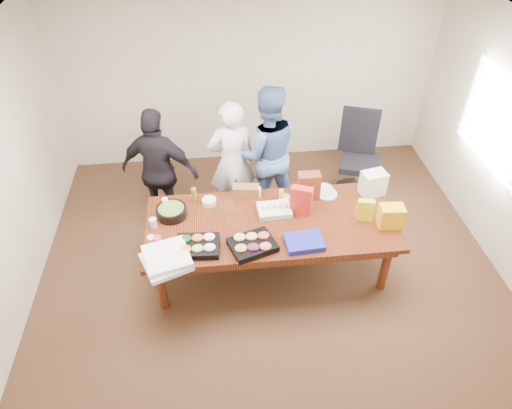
{
  "coord_description": "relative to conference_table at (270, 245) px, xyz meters",
  "views": [
    {
      "loc": [
        -0.59,
        -3.82,
        4.21
      ],
      "look_at": [
        -0.16,
        0.1,
        0.93
      ],
      "focal_mm": 32.39,
      "sensor_mm": 36.0,
      "label": 1
    }
  ],
  "objects": [
    {
      "name": "pizza_box_lower",
      "position": [
        -1.14,
        -0.52,
        0.4
      ],
      "size": [
        0.57,
        0.57,
        0.05
      ],
      "primitive_type": "cube",
      "rotation": [
        0.0,
        0.0,
        0.38
      ],
      "color": "white",
      "rests_on": "conference_table"
    },
    {
      "name": "chip_bag_yellow",
      "position": [
        1.05,
        -0.07,
        0.51
      ],
      "size": [
        0.19,
        0.11,
        0.27
      ],
      "primitive_type": "cube",
      "rotation": [
        0.0,
        0.0,
        -0.24
      ],
      "color": "yellow",
      "rests_on": "conference_table"
    },
    {
      "name": "chip_bag_orange",
      "position": [
        0.35,
        0.16,
        0.5
      ],
      "size": [
        0.17,
        0.11,
        0.25
      ],
      "primitive_type": "cube",
      "rotation": [
        0.0,
        0.0,
        -0.25
      ],
      "color": "#CF5C33",
      "rests_on": "conference_table"
    },
    {
      "name": "dip_bowl_b",
      "position": [
        -0.68,
        0.39,
        0.41
      ],
      "size": [
        0.19,
        0.19,
        0.07
      ],
      "primitive_type": "cylinder",
      "rotation": [
        0.0,
        0.0,
        -0.18
      ],
      "color": "beige",
      "rests_on": "conference_table"
    },
    {
      "name": "conference_table",
      "position": [
        0.0,
        0.0,
        0.0
      ],
      "size": [
        2.8,
        1.2,
        0.75
      ],
      "primitive_type": "cube",
      "color": "#4C1C0F",
      "rests_on": "floor"
    },
    {
      "name": "bread_loaf",
      "position": [
        -0.23,
        0.52,
        0.44
      ],
      "size": [
        0.33,
        0.18,
        0.13
      ],
      "primitive_type": "cube",
      "rotation": [
        0.0,
        0.0,
        -0.15
      ],
      "color": "brown",
      "rests_on": "conference_table"
    },
    {
      "name": "floor",
      "position": [
        0.0,
        0.0,
        -0.39
      ],
      "size": [
        5.5,
        5.0,
        0.02
      ],
      "primitive_type": "cube",
      "color": "#47301E",
      "rests_on": "ground"
    },
    {
      "name": "grocery_bag_yellow",
      "position": [
        1.3,
        -0.2,
        0.51
      ],
      "size": [
        0.27,
        0.2,
        0.26
      ],
      "primitive_type": "cube",
      "rotation": [
        0.0,
        0.0,
        -0.08
      ],
      "color": "yellow",
      "rests_on": "conference_table"
    },
    {
      "name": "plate_a",
      "position": [
        0.74,
        0.42,
        0.38
      ],
      "size": [
        0.29,
        0.29,
        0.01
      ],
      "primitive_type": "cylinder",
      "rotation": [
        0.0,
        0.0,
        -0.12
      ],
      "color": "silver",
      "rests_on": "conference_table"
    },
    {
      "name": "salad_bowl",
      "position": [
        -1.11,
        0.23,
        0.43
      ],
      "size": [
        0.44,
        0.44,
        0.11
      ],
      "primitive_type": "cylinder",
      "rotation": [
        0.0,
        0.0,
        0.33
      ],
      "color": "black",
      "rests_on": "conference_table"
    },
    {
      "name": "window_panel",
      "position": [
        2.72,
        0.6,
        1.12
      ],
      "size": [
        0.03,
        1.4,
        1.1
      ],
      "primitive_type": "cube",
      "color": "white",
      "rests_on": "wall_right"
    },
    {
      "name": "red_cup",
      "position": [
        -1.23,
        -0.24,
        0.43
      ],
      "size": [
        0.11,
        0.11,
        0.12
      ],
      "primitive_type": "cylinder",
      "rotation": [
        0.0,
        0.0,
        -0.23
      ],
      "color": "#D5264B",
      "rests_on": "conference_table"
    },
    {
      "name": "clear_cup_a",
      "position": [
        -1.3,
        -0.23,
        0.43
      ],
      "size": [
        0.1,
        0.1,
        0.11
      ],
      "primitive_type": "cylinder",
      "rotation": [
        0.0,
        0.0,
        0.2
      ],
      "color": "silver",
      "rests_on": "conference_table"
    },
    {
      "name": "person_left",
      "position": [
        -1.27,
        0.98,
        0.47
      ],
      "size": [
        1.07,
        0.69,
        1.69
      ],
      "primitive_type": "imported",
      "rotation": [
        0.0,
        0.0,
        2.83
      ],
      "color": "black",
      "rests_on": "floor"
    },
    {
      "name": "veggie_tray",
      "position": [
        -0.82,
        -0.34,
        0.41
      ],
      "size": [
        0.47,
        0.38,
        0.07
      ],
      "primitive_type": "cube",
      "rotation": [
        0.0,
        0.0,
        -0.07
      ],
      "color": "black",
      "rests_on": "conference_table"
    },
    {
      "name": "chip_bag_red",
      "position": [
        0.36,
        0.12,
        0.55
      ],
      "size": [
        0.26,
        0.18,
        0.35
      ],
      "primitive_type": "cube",
      "rotation": [
        0.0,
        0.0,
        -0.38
      ],
      "color": "red",
      "rests_on": "conference_table"
    },
    {
      "name": "plate_b",
      "position": [
        0.73,
        0.52,
        0.38
      ],
      "size": [
        0.28,
        0.28,
        0.01
      ],
      "primitive_type": "cylinder",
      "rotation": [
        0.0,
        0.0,
        -0.33
      ],
      "color": "white",
      "rests_on": "conference_table"
    },
    {
      "name": "window_blinds",
      "position": [
        2.68,
        0.6,
        1.12
      ],
      "size": [
        0.04,
        1.36,
        1.0
      ],
      "primitive_type": "cube",
      "color": "beige",
      "rests_on": "wall_right"
    },
    {
      "name": "mustard_bottle",
      "position": [
        0.17,
        0.36,
        0.45
      ],
      "size": [
        0.07,
        0.07,
        0.16
      ],
      "primitive_type": "cylinder",
      "rotation": [
        0.0,
        0.0,
        0.27
      ],
      "color": "gold",
      "rests_on": "conference_table"
    },
    {
      "name": "person_center",
      "position": [
        -0.36,
        1.09,
        0.47
      ],
      "size": [
        0.67,
        0.48,
        1.7
      ],
      "primitive_type": "imported",
      "rotation": [
        0.0,
        0.0,
        3.27
      ],
      "color": "white",
      "rests_on": "floor"
    },
    {
      "name": "dressing_bottle",
      "position": [
        -0.85,
        0.46,
        0.47
      ],
      "size": [
        0.08,
        0.08,
        0.19
      ],
      "primitive_type": "cylinder",
      "rotation": [
        0.0,
        0.0,
        -0.34
      ],
      "color": "#846018",
      "rests_on": "conference_table"
    },
    {
      "name": "dip_bowl_a",
      "position": [
        0.21,
        0.37,
        0.4
      ],
      "size": [
        0.17,
        0.17,
        0.05
      ],
      "primitive_type": "cylinder",
      "rotation": [
        0.0,
        0.0,
        0.31
      ],
      "color": "beige",
      "rests_on": "conference_table"
    },
    {
      "name": "clear_cup_b",
      "position": [
        -1.3,
        0.06,
        0.43
      ],
      "size": [
        0.11,
        0.11,
        0.11
      ],
      "primitive_type": "cylinder",
      "rotation": [
        0.0,
        0.0,
        0.35
      ],
      "color": "silver",
      "rests_on": "conference_table"
    },
    {
      "name": "fruit_tray",
      "position": [
        -0.25,
        -0.38,
        0.41
      ],
      "size": [
        0.55,
        0.49,
        0.07
      ],
      "primitive_type": "cube",
      "rotation": [
        0.0,
        0.0,
        0.33
      ],
      "color": "black",
      "rests_on": "conference_table"
    },
    {
      "name": "kraft_bag",
      "position": [
        0.5,
        0.39,
        0.55
      ],
      "size": [
        0.26,
        0.15,
        0.34
      ],
      "primitive_type": "cube",
      "rotation": [
        0.0,
        0.0,
        -0.0
      ],
      "color": "brown",
      "rests_on": "conference_table"
    },
    {
      "name": "office_chair",
      "position": [
        1.43,
        1.29,
        0.23
      ],
      "size": [
        0.79,
        0.79,
        1.22
      ],
      "primitive_type": "cube",
      "rotation": [
        0.0,
        0.0,
        -0.35
      ],
      "color": "black",
      "rests_on": "floor"
    },
    {
      "name": "banana_bunch",
      "position": [
        0.44,
        0.41,
        0.42
      ],
      "size": [
        0.28,
        0.19,
        0.09
      ],
      "primitive_type": "cube",
      "rotation": [
        0.0,
        0.0,
        -0.16
      ],
      "color": "yellow",
      "rests_on": "conference_table"
    },
    {
      "name": "person_right",
      "position": [
        0.1,
        1.17,
        0.54
      ],
      "size": [
        0.92,
        0.73,
        1.82
      ],
      "primitive_type": "imported",
      "rotation": [
        0.0,
        0.0,
        3.19
      ],
      "color": "#49679D",
      "rests_on": "floor"
    },
    {
      "name": "wall_back",
      "position": [
        0.0,
        2.5,
        0.98
      ],
      "size": [
        5.5,
        0.04,
        2.7
      ],
      "primitive_type": "cube",
      "color": "beige",
      "rests_on": "floor"
    },
    {
      "name": "sheet_cake",
      "position": [
        0.06,
        0.16,
        0.41
      ],
      "size": [
        0.38,
        0.3,
        0.07
      ],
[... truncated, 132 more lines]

